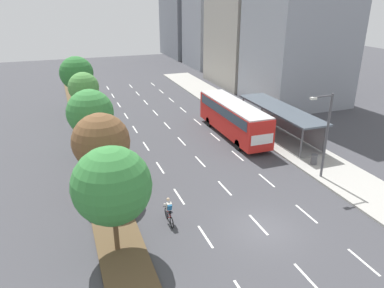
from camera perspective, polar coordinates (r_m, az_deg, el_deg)
ground_plane at (r=23.09m, az=10.89°, el=-12.84°), size 140.00×140.00×0.00m
median_strip at (r=38.30m, az=-15.80°, el=1.37°), size 2.60×52.00×0.12m
sidewalk_right at (r=42.98m, az=8.12°, el=4.27°), size 4.50×52.00×0.15m
lane_divider_left at (r=36.77m, az=-8.02°, el=1.05°), size 0.14×46.43×0.01m
lane_divider_center at (r=37.58m, az=-2.81°, el=1.72°), size 0.14×46.43×0.01m
lane_divider_right at (r=38.70m, az=2.14°, el=2.34°), size 0.14×46.43×0.01m
bus_shelter at (r=36.90m, az=13.70°, el=3.78°), size 2.90×11.44×2.86m
bus at (r=36.37m, az=6.37°, el=4.34°), size 2.54×11.29×3.37m
cyclist at (r=22.88m, az=-3.58°, el=-10.42°), size 0.46×1.82×1.71m
median_tree_nearest at (r=19.39m, az=-12.30°, el=-6.31°), size 4.15×4.15×5.98m
median_tree_second at (r=25.64m, az=-13.88°, el=0.34°), size 3.93×3.93×5.70m
median_tree_third at (r=32.03m, az=-15.46°, el=4.68°), size 3.92×3.92×5.77m
median_tree_fourth at (r=38.44m, az=-16.40°, el=8.34°), size 3.03×3.03×5.93m
median_tree_fifth at (r=45.03m, az=-17.41°, el=10.39°), size 3.82×3.82×6.50m
streetlight at (r=28.54m, az=19.90°, el=1.96°), size 1.91×0.24×6.50m
trash_bin at (r=31.78m, az=18.33°, el=-2.25°), size 0.52×0.52×0.85m
building_near_right at (r=48.74m, az=16.42°, el=17.73°), size 10.84×10.34×20.15m
building_mid_right at (r=57.99m, az=7.13°, el=17.01°), size 6.34×11.92×16.18m
building_far_right at (r=74.03m, az=4.43°, el=20.91°), size 11.93×10.27×23.23m
building_tall_right at (r=86.91m, az=-0.18°, el=20.36°), size 10.85×13.91×20.88m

